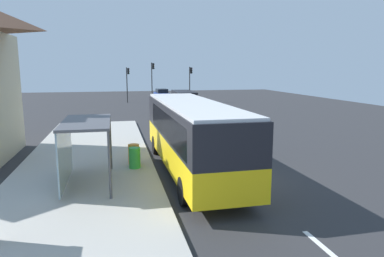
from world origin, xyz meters
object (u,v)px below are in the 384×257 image
Objects in this scene: bus at (191,133)px; recycling_bin_orange at (134,154)px; sedan_near at (162,93)px; bus_shelter at (79,136)px; traffic_light_far_side at (128,79)px; white_van at (184,100)px; traffic_light_near_side at (190,79)px; traffic_light_median at (152,76)px; recycling_bin_green at (135,158)px.

recycling_bin_orange is at bearing 151.38° from bus.
sedan_near reaches higher than recycling_bin_orange.
sedan_near is at bearing 77.93° from bus_shelter.
sedan_near is 0.94× the size of traffic_light_far_side.
white_van is 13.88m from traffic_light_far_side.
traffic_light_median reaches higher than traffic_light_near_side.
bus_shelter is (-6.81, -35.94, -1.51)m from traffic_light_median.
bus_shelter is (-8.61, -22.44, 0.75)m from white_van.
white_van is 24.05m from bus_shelter.
traffic_light_near_side reaches higher than sedan_near.
recycling_bin_green is at bearing -91.89° from traffic_light_far_side.
traffic_light_median is at bearing 86.54° from bus.
traffic_light_near_side is at bearing -63.48° from sedan_near.
bus_shelter reaches higher than recycling_bin_orange.
sedan_near is at bearing 80.52° from recycling_bin_green.
bus reaches higher than white_van.
white_van is 5.54× the size of recycling_bin_green.
traffic_light_median reaches higher than bus_shelter.
recycling_bin_orange is at bearing 90.00° from recycling_bin_green.
bus is at bearing -102.25° from traffic_light_near_side.
recycling_bin_orange is (-6.50, -38.26, -0.14)m from sedan_near.
white_van is 1.32× the size of bus_shelter.
bus_shelter is (-2.21, -2.48, 1.44)m from recycling_bin_orange.
white_van reaches higher than recycling_bin_orange.
recycling_bin_green is 3.19m from bus_shelter.
traffic_light_far_side is at bearing 88.07° from recycling_bin_orange.
white_van is at bearing 72.78° from recycling_bin_green.
bus is 2.46× the size of sedan_near.
sedan_near is 1.12× the size of bus_shelter.
recycling_bin_orange is 33.90m from traffic_light_median.
sedan_near is (0.10, 18.31, -0.55)m from white_van.
recycling_bin_orange is 3.63m from bus_shelter.
bus_shelter is (-4.70, -1.13, 0.25)m from bus.
traffic_light_near_side is (3.20, -6.41, 2.45)m from sedan_near.
bus_shelter is at bearing -166.51° from bus.
traffic_light_far_side is at bearing 92.33° from bus.
recycling_bin_orange is (-2.49, 1.36, -1.19)m from bus.
sedan_near is (4.02, 39.62, -1.05)m from bus.
white_van is 1.08× the size of traffic_light_near_side.
traffic_light_median is at bearing 82.18° from recycling_bin_orange.
traffic_light_far_side is (1.10, 33.35, 2.54)m from recycling_bin_green.
recycling_bin_green is (-6.40, -20.65, -0.69)m from white_van.
recycling_bin_green is (-2.49, 0.66, -1.19)m from bus.
traffic_light_near_side is at bearing 73.06° from recycling_bin_orange.
traffic_light_far_side is 1.20× the size of bus_shelter.
bus is 39.83m from sedan_near.
white_van is at bearing -105.51° from traffic_light_near_side.
white_van is at bearing -67.35° from traffic_light_far_side.
traffic_light_far_side is (-5.30, 12.70, 1.85)m from white_van.
sedan_near is at bearing 68.34° from traffic_light_median.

